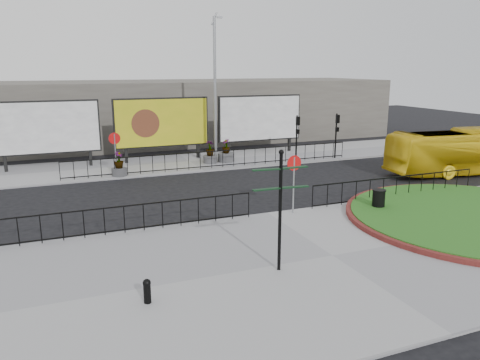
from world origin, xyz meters
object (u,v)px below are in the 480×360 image
planter_b (210,154)px  planter_c (226,154)px  bus (465,152)px  planter_a (119,166)px  fingerpost_sign (280,199)px  bollard (147,290)px  lamp_post (215,88)px  billboard_mid (162,123)px  litter_bin (379,200)px

planter_b → planter_c: 1.10m
bus → planter_a: size_ratio=6.77×
planter_a → planter_c: (7.05, 1.60, -0.05)m
fingerpost_sign → bollard: bearing=-164.8°
lamp_post → fingerpost_sign: 16.90m
bollard → planter_b: (7.35, 16.85, 0.19)m
billboard_mid → bus: (15.60, -10.10, -1.27)m
bollard → bus: bus is taller
billboard_mid → bollard: billboard_mid is taller
planter_b → planter_a: bearing=-165.2°
planter_a → bollard: bearing=-95.3°
fingerpost_sign → litter_bin: 7.82m
billboard_mid → planter_c: billboard_mid is taller
fingerpost_sign → planter_c: bearing=82.6°
lamp_post → bollard: lamp_post is taller
lamp_post → fingerpost_sign: bearing=-102.6°
lamp_post → bus: bearing=-32.8°
fingerpost_sign → planter_b: fingerpost_sign is taller
litter_bin → bus: 10.61m
litter_bin → billboard_mid: bearing=112.4°
bollard → bus: size_ratio=0.07×
bus → planter_c: (-11.90, 8.13, -0.71)m
bollard → planter_a: 15.34m
lamp_post → planter_a: 7.77m
lamp_post → planter_b: lamp_post is taller
fingerpost_sign → litter_bin: size_ratio=3.94×
bollard → planter_a: size_ratio=0.48×
bollard → planter_a: (1.41, 15.27, 0.18)m
fingerpost_sign → litter_bin: fingerpost_sign is taller
fingerpost_sign → planter_b: size_ratio=2.57×
planter_b → bollard: bearing=-113.6°
billboard_mid → planter_a: billboard_mid is taller
bus → fingerpost_sign: bearing=123.5°
billboard_mid → planter_c: bearing=-28.1°
fingerpost_sign → planter_c: 16.97m
billboard_mid → lamp_post: (3.01, -1.97, 2.23)m
billboard_mid → lamp_post: bearing=-33.3°
lamp_post → bollard: size_ratio=13.82×
billboard_mid → bollard: bearing=-104.2°
litter_bin → bus: bus is taller
fingerpost_sign → planter_c: size_ratio=2.50×
lamp_post → litter_bin: (2.99, -12.57, -4.23)m
lamp_post → fingerpost_sign: size_ratio=2.48×
fingerpost_sign → bollard: 4.57m
planter_c → billboard_mid: bearing=151.9°
bollard → lamp_post: bearing=65.3°
billboard_mid → bus: billboard_mid is taller
planter_a → planter_b: bearing=14.8°
billboard_mid → planter_b: (2.60, -2.00, -1.92)m
fingerpost_sign → lamp_post: bearing=84.9°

